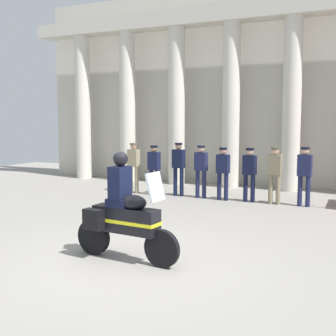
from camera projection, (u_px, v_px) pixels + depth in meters
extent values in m
plane|color=gray|center=(123.00, 263.00, 7.41)|extent=(28.00, 28.00, 0.00)
cube|color=beige|center=(238.00, 87.00, 16.42)|extent=(16.65, 0.30, 7.41)
cylinder|color=beige|center=(83.00, 108.00, 18.25)|extent=(0.62, 0.62, 5.91)
cylinder|color=beige|center=(128.00, 108.00, 17.39)|extent=(0.62, 0.62, 5.91)
cylinder|color=beige|center=(177.00, 107.00, 16.53)|extent=(0.62, 0.62, 5.91)
cylinder|color=beige|center=(231.00, 106.00, 15.67)|extent=(0.62, 0.62, 5.91)
cylinder|color=beige|center=(292.00, 105.00, 14.81)|extent=(0.62, 0.62, 5.91)
cube|color=beige|center=(232.00, 15.00, 15.32)|extent=(16.65, 0.82, 0.50)
cylinder|color=gray|center=(131.00, 180.00, 14.66)|extent=(0.13, 0.13, 0.89)
cylinder|color=gray|center=(137.00, 180.00, 14.57)|extent=(0.13, 0.13, 0.89)
cube|color=gray|center=(134.00, 158.00, 14.54)|extent=(0.41, 0.27, 0.58)
sphere|color=tan|center=(133.00, 146.00, 14.49)|extent=(0.21, 0.21, 0.21)
cylinder|color=brown|center=(133.00, 144.00, 14.48)|extent=(0.24, 0.24, 0.06)
cylinder|color=#141938|center=(151.00, 182.00, 14.26)|extent=(0.13, 0.13, 0.84)
cylinder|color=#141938|center=(157.00, 182.00, 14.17)|extent=(0.13, 0.13, 0.84)
cube|color=#141938|center=(154.00, 161.00, 14.14)|extent=(0.41, 0.27, 0.57)
sphere|color=#997056|center=(154.00, 149.00, 14.10)|extent=(0.21, 0.21, 0.21)
cylinder|color=black|center=(154.00, 146.00, 14.09)|extent=(0.24, 0.24, 0.06)
cylinder|color=black|center=(175.00, 182.00, 14.06)|extent=(0.13, 0.13, 0.92)
cylinder|color=black|center=(182.00, 182.00, 13.98)|extent=(0.13, 0.13, 0.92)
cube|color=black|center=(179.00, 159.00, 13.94)|extent=(0.41, 0.27, 0.59)
sphere|color=#997056|center=(179.00, 146.00, 13.90)|extent=(0.21, 0.21, 0.21)
cylinder|color=black|center=(179.00, 144.00, 13.89)|extent=(0.24, 0.24, 0.06)
cylinder|color=#191E42|center=(197.00, 184.00, 13.69)|extent=(0.13, 0.13, 0.87)
cylinder|color=#191E42|center=(204.00, 184.00, 13.60)|extent=(0.13, 0.13, 0.87)
cube|color=#191E42|center=(201.00, 161.00, 13.57)|extent=(0.41, 0.27, 0.57)
sphere|color=tan|center=(201.00, 149.00, 13.53)|extent=(0.21, 0.21, 0.21)
cylinder|color=black|center=(201.00, 147.00, 13.52)|extent=(0.24, 0.24, 0.06)
cylinder|color=#141938|center=(219.00, 186.00, 13.31)|extent=(0.13, 0.13, 0.84)
cylinder|color=#141938|center=(226.00, 187.00, 13.22)|extent=(0.13, 0.13, 0.84)
cube|color=#141938|center=(223.00, 164.00, 13.19)|extent=(0.41, 0.27, 0.57)
sphere|color=tan|center=(223.00, 151.00, 13.15)|extent=(0.21, 0.21, 0.21)
cylinder|color=black|center=(223.00, 148.00, 13.14)|extent=(0.24, 0.24, 0.06)
cylinder|color=black|center=(245.00, 188.00, 13.03)|extent=(0.13, 0.13, 0.82)
cylinder|color=black|center=(253.00, 189.00, 12.94)|extent=(0.13, 0.13, 0.82)
cube|color=black|center=(250.00, 165.00, 12.91)|extent=(0.41, 0.27, 0.58)
sphere|color=tan|center=(250.00, 152.00, 12.86)|extent=(0.21, 0.21, 0.21)
cylinder|color=black|center=(250.00, 149.00, 12.86)|extent=(0.24, 0.24, 0.06)
cylinder|color=#7A7056|center=(270.00, 189.00, 12.66)|extent=(0.13, 0.13, 0.87)
cylinder|color=#7A7056|center=(278.00, 190.00, 12.57)|extent=(0.13, 0.13, 0.87)
cube|color=#7A7056|center=(275.00, 165.00, 12.54)|extent=(0.41, 0.27, 0.58)
sphere|color=tan|center=(275.00, 151.00, 12.50)|extent=(0.21, 0.21, 0.21)
cylinder|color=#494334|center=(275.00, 148.00, 12.49)|extent=(0.24, 0.24, 0.06)
cylinder|color=#191E42|center=(300.00, 191.00, 12.33)|extent=(0.13, 0.13, 0.87)
cylinder|color=#191E42|center=(308.00, 192.00, 12.25)|extent=(0.13, 0.13, 0.87)
cube|color=#191E42|center=(305.00, 165.00, 12.21)|extent=(0.41, 0.27, 0.60)
sphere|color=tan|center=(305.00, 151.00, 12.17)|extent=(0.21, 0.21, 0.21)
cylinder|color=black|center=(305.00, 148.00, 12.16)|extent=(0.24, 0.24, 0.06)
cylinder|color=black|center=(162.00, 249.00, 7.15)|extent=(0.65, 0.17, 0.64)
cylinder|color=black|center=(94.00, 237.00, 7.88)|extent=(0.65, 0.21, 0.64)
cube|color=black|center=(126.00, 220.00, 7.47)|extent=(1.27, 0.46, 0.44)
ellipsoid|color=black|center=(133.00, 202.00, 7.36)|extent=(0.55, 0.38, 0.26)
cube|color=yellow|center=(126.00, 221.00, 7.47)|extent=(1.29, 0.47, 0.06)
cube|color=silver|center=(155.00, 187.00, 7.10)|extent=(0.20, 0.42, 0.47)
cube|color=black|center=(112.00, 214.00, 7.95)|extent=(0.38, 0.22, 0.36)
cube|color=black|center=(94.00, 219.00, 7.50)|extent=(0.38, 0.22, 0.36)
cube|color=black|center=(120.00, 203.00, 7.50)|extent=(0.44, 0.38, 0.14)
cube|color=black|center=(120.00, 182.00, 7.46)|extent=(0.30, 0.39, 0.56)
sphere|color=black|center=(120.00, 159.00, 7.41)|extent=(0.26, 0.26, 0.26)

